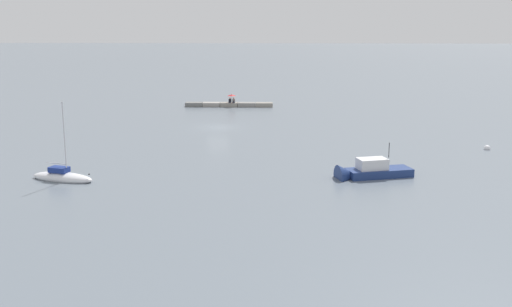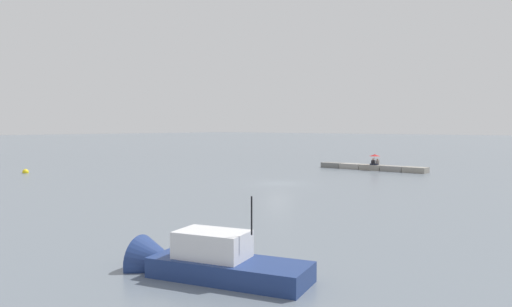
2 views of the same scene
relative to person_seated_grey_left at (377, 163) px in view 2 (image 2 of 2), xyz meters
name	(u,v)px [view 2 (image 2 of 2)]	position (x,y,z in m)	size (l,w,h in m)	color
ground_plane	(279,184)	(0.69, 17.46, -0.86)	(500.00, 500.00, 0.00)	slate
seawall_pier	(372,167)	(0.69, -0.05, -0.56)	(12.84, 1.47, 0.61)	gray
person_seated_grey_left	(377,163)	(0.00, 0.00, 0.00)	(0.41, 0.61, 0.73)	#1E2333
person_seated_dark_right	(373,163)	(0.56, -0.03, 0.00)	(0.41, 0.61, 0.73)	#1E2333
umbrella_open_red	(375,155)	(0.28, 0.04, 0.85)	(1.22, 1.22, 1.27)	black
motorboat_navy_near	(202,265)	(-13.70, 40.47, -0.49)	(6.57, 3.55, 3.52)	navy
mooring_buoy_far	(26,172)	(27.32, 27.19, -0.75)	(0.65, 0.65, 0.65)	yellow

